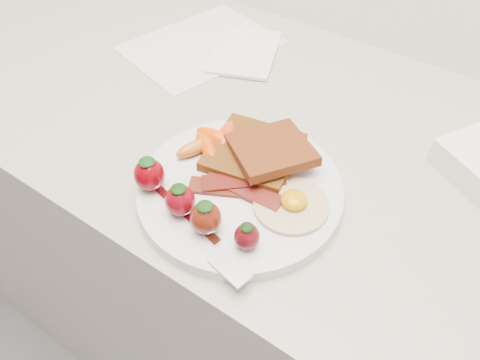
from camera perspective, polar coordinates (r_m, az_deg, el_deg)
The scene contains 11 objects.
counter at distance 1.06m, azimuth 5.79°, elevation -13.55°, with size 2.00×0.60×0.90m, color gray.
plate at distance 0.62m, azimuth 0.00°, elevation -1.21°, with size 0.27×0.27×0.02m, color silver.
toast_lower at distance 0.65m, azimuth 1.67°, elevation 3.47°, with size 0.12×0.12×0.01m, color #472904.
toast_upper at distance 0.63m, azimuth 3.84°, elevation 3.74°, with size 0.10×0.10×0.01m, color #411805.
fried_egg at distance 0.59m, azimuth 6.33°, elevation -2.89°, with size 0.10×0.10×0.02m.
bacon_strips at distance 0.60m, azimuth -0.06°, elevation -0.73°, with size 0.13×0.10×0.01m.
baby_carrots at distance 0.66m, azimuth -3.57°, elevation 4.75°, with size 0.07×0.11×0.02m.
strawberries at distance 0.57m, azimuth -6.68°, elevation -2.53°, with size 0.19×0.05×0.05m.
fork at distance 0.55m, azimuth -4.30°, elevation -7.00°, with size 0.18×0.07×0.00m.
paper_sheet at distance 0.92m, azimuth -4.70°, elevation 16.07°, with size 0.20×0.27×0.00m, color silver.
notepad at distance 0.89m, azimuth 0.63°, elevation 15.36°, with size 0.11×0.16×0.01m, color silver.
Camera 1 is at (0.21, 1.21, 1.37)m, focal length 35.00 mm.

